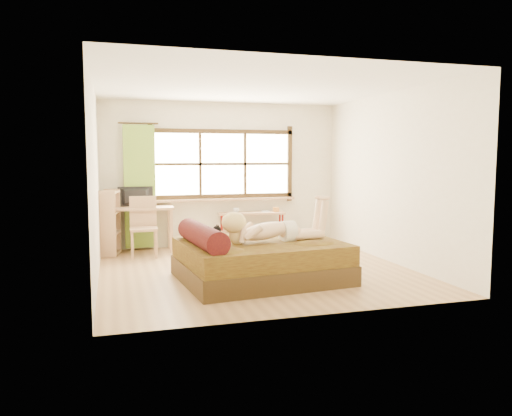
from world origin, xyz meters
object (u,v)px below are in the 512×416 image
object	(u,v)px
bed	(257,259)
desk	(136,213)
chair	(143,223)
pipe_shelf	(252,221)
woman	(272,218)
kitten	(207,233)
bookshelf	(110,223)

from	to	relation	value
bed	desk	world-z (taller)	bed
desk	chair	world-z (taller)	chair
chair	pipe_shelf	bearing A→B (deg)	15.21
chair	woman	bearing A→B (deg)	-52.42
desk	pipe_shelf	bearing A→B (deg)	5.35
kitten	desk	distance (m)	2.57
bed	pipe_shelf	xyz separation A→B (m)	(0.68, 2.66, 0.18)
kitten	bed	bearing A→B (deg)	-14.72
kitten	chair	size ratio (longest dim) A/B	0.32
woman	desk	xyz separation A→B (m)	(-1.69, 2.59, -0.15)
bed	chair	bearing A→B (deg)	116.52
pipe_shelf	desk	bearing A→B (deg)	-169.75
desk	bookshelf	distance (m)	0.50
woman	bookshelf	xyz separation A→B (m)	(-2.13, 2.39, -0.28)
bed	woman	xyz separation A→B (m)	(0.20, -0.04, 0.56)
bed	pipe_shelf	world-z (taller)	bed
woman	pipe_shelf	bearing A→B (deg)	74.21
bed	woman	size ratio (longest dim) A/B	1.54
bed	kitten	size ratio (longest dim) A/B	7.17
bed	kitten	distance (m)	0.77
bed	pipe_shelf	size ratio (longest dim) A/B	1.76
chair	bookshelf	xyz separation A→B (m)	(-0.55, 0.16, 0.00)
kitten	chair	world-z (taller)	chair
bed	bookshelf	size ratio (longest dim) A/B	2.05
pipe_shelf	woman	bearing A→B (deg)	-92.91
bookshelf	pipe_shelf	bearing A→B (deg)	17.58
kitten	pipe_shelf	size ratio (longest dim) A/B	0.25
woman	kitten	distance (m)	0.90
woman	pipe_shelf	xyz separation A→B (m)	(0.48, 2.71, -0.39)
bed	desk	bearing A→B (deg)	114.51
bed	bookshelf	world-z (taller)	bookshelf
kitten	bookshelf	size ratio (longest dim) A/B	0.29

